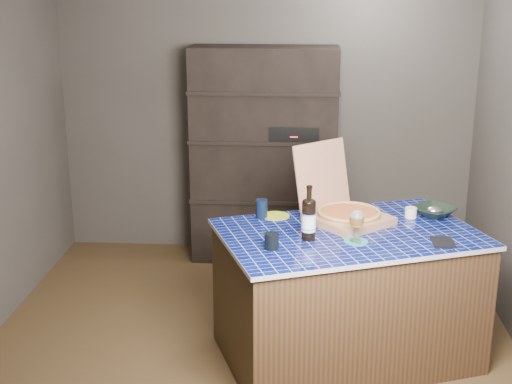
# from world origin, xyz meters

# --- Properties ---
(room) EXTENTS (3.50, 3.50, 3.50)m
(room) POSITION_xyz_m (0.00, 0.00, 1.25)
(room) COLOR #4F3A22
(room) RESTS_ON ground
(shelving_unit) EXTENTS (1.20, 0.41, 1.80)m
(shelving_unit) POSITION_xyz_m (0.00, 1.53, 0.90)
(shelving_unit) COLOR black
(shelving_unit) RESTS_ON floor
(kitchen_island) EXTENTS (1.78, 1.46, 0.84)m
(kitchen_island) POSITION_xyz_m (0.62, -0.13, 0.42)
(kitchen_island) COLOR #4A2D1D
(kitchen_island) RESTS_ON floor
(pizza_box) EXTENTS (0.67, 0.68, 0.47)m
(pizza_box) POSITION_xyz_m (0.60, 0.06, 0.91)
(pizza_box) COLOR #AF795A
(pizza_box) RESTS_ON kitchen_island
(mead_bottle) EXTENTS (0.09, 0.09, 0.33)m
(mead_bottle) POSITION_xyz_m (0.37, -0.27, 0.97)
(mead_bottle) COLOR black
(mead_bottle) RESTS_ON kitchen_island
(teal_trivet) EXTENTS (0.14, 0.14, 0.01)m
(teal_trivet) POSITION_xyz_m (0.64, -0.30, 0.85)
(teal_trivet) COLOR #198277
(teal_trivet) RESTS_ON kitchen_island
(wine_glass) EXTENTS (0.09, 0.09, 0.19)m
(wine_glass) POSITION_xyz_m (0.64, -0.30, 0.98)
(wine_glass) COLOR white
(wine_glass) RESTS_ON teal_trivet
(tumbler) EXTENTS (0.08, 0.08, 0.09)m
(tumbler) POSITION_xyz_m (0.16, -0.44, 0.89)
(tumbler) COLOR black
(tumbler) RESTS_ON kitchen_island
(dvd_case) EXTENTS (0.12, 0.17, 0.01)m
(dvd_case) POSITION_xyz_m (1.15, -0.29, 0.85)
(dvd_case) COLOR black
(dvd_case) RESTS_ON kitchen_island
(bowl) EXTENTS (0.36, 0.36, 0.06)m
(bowl) POSITION_xyz_m (1.18, 0.21, 0.88)
(bowl) COLOR black
(bowl) RESTS_ON kitchen_island
(foil_contents) EXTENTS (0.11, 0.09, 0.05)m
(foil_contents) POSITION_xyz_m (1.18, 0.21, 0.88)
(foil_contents) COLOR #ABA9B4
(foil_contents) RESTS_ON bowl
(white_jar) EXTENTS (0.08, 0.08, 0.07)m
(white_jar) POSITION_xyz_m (1.03, 0.17, 0.88)
(white_jar) COLOR white
(white_jar) RESTS_ON kitchen_island
(navy_cup) EXTENTS (0.08, 0.08, 0.12)m
(navy_cup) POSITION_xyz_m (0.07, 0.10, 0.90)
(navy_cup) COLOR black
(navy_cup) RESTS_ON kitchen_island
(green_trivet) EXTENTS (0.18, 0.18, 0.01)m
(green_trivet) POSITION_xyz_m (0.16, 0.13, 0.85)
(green_trivet) COLOR #ACC72A
(green_trivet) RESTS_ON kitchen_island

